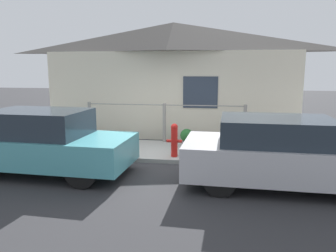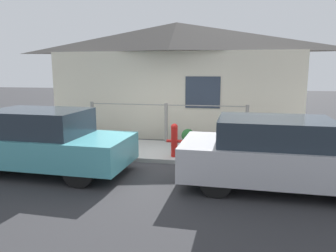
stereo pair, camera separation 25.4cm
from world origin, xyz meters
name	(u,v)px [view 1 (the left image)]	position (x,y,z in m)	size (l,w,h in m)	color
ground_plane	(151,163)	(0.00, 0.00, 0.00)	(60.00, 60.00, 0.00)	#2D2D30
sidewalk	(159,151)	(0.00, 1.07, 0.05)	(24.00, 2.15, 0.10)	#9E9E99
house	(173,45)	(0.00, 3.70, 3.14)	(8.68, 2.23, 3.90)	beige
fence	(164,121)	(0.00, 2.00, 0.76)	(4.90, 0.10, 1.19)	gray
car_left	(44,142)	(-2.17, -1.16, 0.71)	(3.88, 1.80, 1.43)	teal
car_right	(281,152)	(2.91, -1.16, 0.69)	(3.94, 1.87, 1.38)	#B7B7BC
fire_hydrant	(174,139)	(0.55, 0.34, 0.55)	(0.40, 0.18, 0.86)	red
potted_plant_near_hydrant	(187,137)	(0.74, 1.51, 0.39)	(0.38, 0.38, 0.51)	slate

